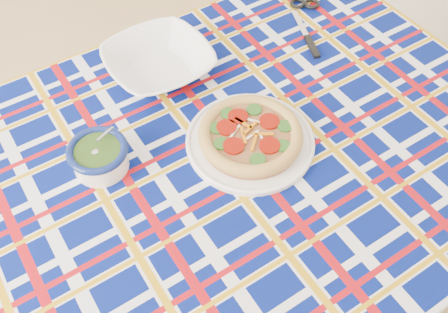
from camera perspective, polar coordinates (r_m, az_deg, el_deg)
floor at (r=2.00m, az=-19.36°, el=-8.67°), size 4.00×4.00×0.00m
dining_table at (r=1.17m, az=-3.60°, el=-4.26°), size 1.71×1.17×0.76m
tablecloth at (r=1.15m, az=-3.66°, el=-3.58°), size 1.75×1.20×0.11m
main_focaccia_plate at (r=1.14m, az=3.04°, el=2.46°), size 0.35×0.35×0.06m
pesto_bowl at (r=1.12m, az=-14.13°, el=0.15°), size 0.15×0.15×0.08m
serving_bowl at (r=1.32m, az=-7.44°, el=10.58°), size 0.29×0.29×0.07m
table_knife at (r=1.49m, az=8.75°, el=14.73°), size 0.12×0.22×0.01m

